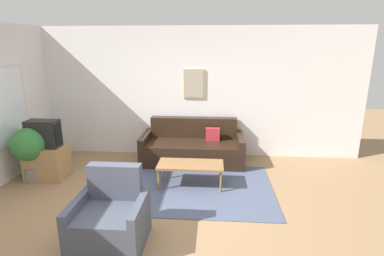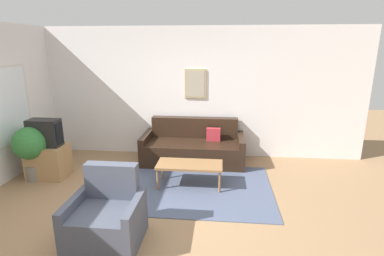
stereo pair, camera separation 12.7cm
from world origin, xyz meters
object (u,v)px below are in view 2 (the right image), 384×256
at_px(couch, 193,148).
at_px(tv, 45,133).
at_px(potted_plant_tall, 31,146).
at_px(coffee_table, 190,166).
at_px(armchair, 107,219).

bearing_deg(couch, tv, -158.61).
bearing_deg(tv, potted_plant_tall, -142.17).
distance_m(tv, potted_plant_tall, 0.32).
relative_size(couch, tv, 3.75).
bearing_deg(potted_plant_tall, coffee_table, 0.52).
height_order(couch, coffee_table, couch).
distance_m(couch, armchair, 2.82).
distance_m(coffee_table, potted_plant_tall, 2.79).
bearing_deg(couch, potted_plant_tall, -157.25).
bearing_deg(potted_plant_tall, armchair, -38.76).
height_order(tv, armchair, tv).
relative_size(couch, armchair, 2.25).
height_order(couch, tv, tv).
xyz_separation_m(couch, coffee_table, (0.04, -1.12, 0.07)).
height_order(tv, potted_plant_tall, tv).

